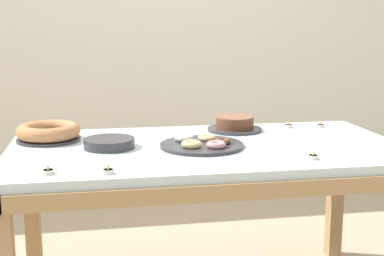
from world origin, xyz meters
The scene contains 11 objects.
wall_back centered at (0.00, 1.78, 1.30)m, with size 8.00×0.10×2.60m, color silver.
dining_table centered at (0.00, 0.00, 0.65)m, with size 1.69×0.91×0.73m.
cake_chocolate_round centered at (0.19, 0.28, 0.76)m, with size 0.26×0.26×0.07m.
cake_golden_bundt centered at (-0.67, 0.21, 0.77)m, with size 0.28×0.28×0.07m.
pastry_platter centered at (-0.03, -0.03, 0.75)m, with size 0.35×0.35×0.04m.
plate_stack centered at (-0.41, 0.02, 0.75)m, with size 0.21×0.21×0.04m.
tealight_left_edge centered at (0.47, 0.30, 0.74)m, with size 0.04×0.04×0.04m.
tealight_centre centered at (-0.62, -0.34, 0.74)m, with size 0.04×0.04×0.04m.
tealight_right_edge centered at (0.35, -0.30, 0.74)m, with size 0.04×0.04×0.04m.
tealight_near_front centered at (0.63, 0.28, 0.74)m, with size 0.04×0.04×0.04m.
tealight_near_cakes centered at (-0.42, -0.37, 0.74)m, with size 0.04×0.04×0.04m.
Camera 1 is at (-0.45, -2.16, 1.24)m, focal length 50.00 mm.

